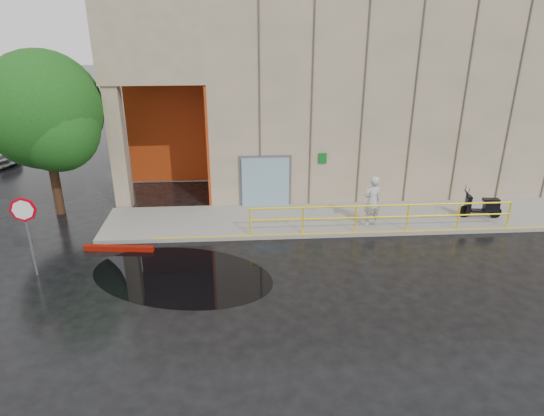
{
  "coord_description": "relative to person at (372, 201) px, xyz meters",
  "views": [
    {
      "loc": [
        -0.75,
        -12.52,
        7.74
      ],
      "look_at": [
        0.28,
        3.0,
        1.23
      ],
      "focal_mm": 32.0,
      "sensor_mm": 36.0,
      "label": 1
    }
  ],
  "objects": [
    {
      "name": "building",
      "position": [
        1.1,
        7.33,
        3.09
      ],
      "size": [
        20.0,
        10.17,
        8.0
      ],
      "color": "gray",
      "rests_on": "ground"
    },
    {
      "name": "person",
      "position": [
        0.0,
        0.0,
        0.0
      ],
      "size": [
        0.82,
        0.67,
        1.93
      ],
      "primitive_type": "imported",
      "rotation": [
        0.0,
        0.0,
        3.47
      ],
      "color": "#BABABF",
      "rests_on": "sidewalk"
    },
    {
      "name": "scooter",
      "position": [
        4.42,
        0.45,
        -0.25
      ],
      "size": [
        1.65,
        0.72,
        1.25
      ],
      "rotation": [
        0.0,
        0.0,
        -0.13
      ],
      "color": "black",
      "rests_on": "sidewalk"
    },
    {
      "name": "sidewalk",
      "position": [
        -0.0,
        0.84,
        -1.04
      ],
      "size": [
        20.0,
        3.0,
        0.15
      ],
      "primitive_type": "cube",
      "color": "gray",
      "rests_on": "ground"
    },
    {
      "name": "stop_sign",
      "position": [
        -11.19,
        -2.64,
        0.78
      ],
      "size": [
        0.78,
        0.12,
        2.6
      ],
      "rotation": [
        0.0,
        0.0,
        -0.33
      ],
      "color": "slate",
      "rests_on": "ground"
    },
    {
      "name": "red_curb",
      "position": [
        -9.0,
        -1.16,
        -1.03
      ],
      "size": [
        2.4,
        0.46,
        0.18
      ],
      "primitive_type": "cube",
      "rotation": [
        0.0,
        0.0,
        -0.12
      ],
      "color": "#790C02",
      "rests_on": "ground"
    },
    {
      "name": "ground",
      "position": [
        -4.0,
        -3.66,
        -1.12
      ],
      "size": [
        120.0,
        120.0,
        0.0
      ],
      "primitive_type": "plane",
      "color": "black",
      "rests_on": "ground"
    },
    {
      "name": "guardrail",
      "position": [
        0.25,
        -0.51,
        -0.44
      ],
      "size": [
        9.56,
        0.06,
        1.03
      ],
      "color": "yellow",
      "rests_on": "sidewalk"
    },
    {
      "name": "puddle",
      "position": [
        -6.69,
        -2.97,
        -1.11
      ],
      "size": [
        6.64,
        5.23,
        0.01
      ],
      "primitive_type": "cube",
      "rotation": [
        0.0,
        0.0,
        -0.32
      ],
      "color": "black",
      "rests_on": "ground"
    },
    {
      "name": "tree_near",
      "position": [
        -11.92,
        2.17,
        2.88
      ],
      "size": [
        4.4,
        4.4,
        6.37
      ],
      "rotation": [
        0.0,
        0.0,
        -0.18
      ],
      "color": "black",
      "rests_on": "ground"
    }
  ]
}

